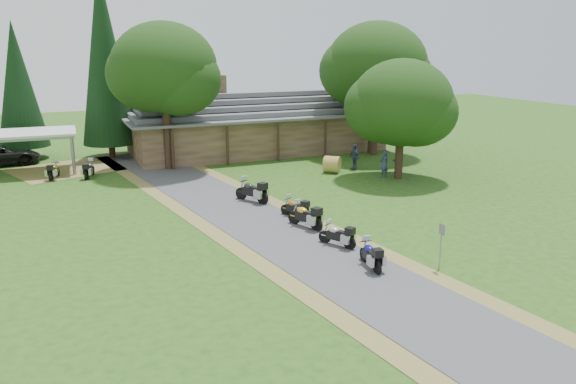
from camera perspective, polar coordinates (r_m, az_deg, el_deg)
name	(u,v)px	position (r m, az deg, el deg)	size (l,w,h in m)	color
ground	(325,260)	(23.35, 3.81, -6.94)	(120.00, 120.00, 0.00)	#244814
driveway	(277,233)	(26.55, -1.11, -4.17)	(46.00, 46.00, 0.00)	#48474A
lodge	(257,121)	(46.52, -3.16, 7.18)	(21.40, 9.40, 4.90)	brown
carport	(27,152)	(42.53, -25.01, 3.67)	(6.56, 4.37, 2.84)	silver
car_dark_suv	(0,150)	(46.08, -27.24, 3.80)	(5.83, 2.48, 2.23)	black
motorcycle_row_a	(371,254)	(22.60, 8.38, -6.24)	(1.71, 0.56, 1.17)	#120F8C
motorcycle_row_b	(337,234)	(24.74, 5.01, -4.28)	(1.66, 0.54, 1.14)	#B8BAC0
motorcycle_row_c	(305,215)	(27.09, 1.75, -2.32)	(1.92, 0.63, 1.31)	gold
motorcycle_row_d	(295,207)	(28.67, 0.74, -1.53)	(1.66, 0.54, 1.13)	#BA6820
motorcycle_row_e	(252,190)	(31.52, -3.71, 0.21)	(2.04, 0.67, 1.40)	black
motorcycle_carport_a	(54,170)	(40.07, -22.70, 2.09)	(1.74, 0.57, 1.19)	gold
motorcycle_carport_b	(89,169)	(39.62, -19.55, 2.26)	(1.75, 0.57, 1.19)	slate
person_a	(384,161)	(37.66, 9.75, 3.09)	(0.63, 0.45, 2.22)	#353E60
person_b	(398,159)	(39.18, 11.08, 3.33)	(0.57, 0.41, 2.02)	#353E60
person_c	(354,155)	(39.90, 6.76, 3.78)	(0.60, 0.43, 2.11)	#353E60
hay_bale	(332,164)	(38.84, 4.50, 2.81)	(1.15, 1.15, 1.06)	olive
sign_post	(441,247)	(22.82, 15.25, -5.40)	(0.35, 0.06, 1.92)	gray
oak_lodge_left	(165,88)	(40.01, -12.39, 10.31)	(7.23, 7.23, 11.43)	black
oak_lodge_right	(376,83)	(45.01, 8.91, 10.89)	(7.84, 7.84, 11.35)	black
oak_driveway	(401,118)	(37.18, 11.41, 7.41)	(6.57, 6.57, 8.04)	black
cedar_near	(105,63)	(45.52, -18.09, 12.32)	(4.18, 4.18, 14.41)	black
cedar_far	(19,91)	(47.47, -25.67, 9.23)	(3.70, 3.70, 10.37)	black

